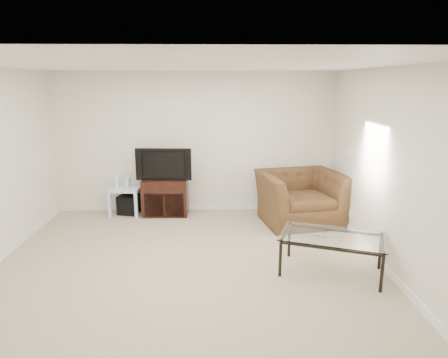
{
  "coord_description": "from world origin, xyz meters",
  "views": [
    {
      "loc": [
        0.36,
        -4.62,
        2.31
      ],
      "look_at": [
        0.5,
        1.2,
        0.9
      ],
      "focal_mm": 32.0,
      "sensor_mm": 36.0,
      "label": 1
    }
  ],
  "objects_px": {
    "subwoofer": "(129,204)",
    "recliner": "(300,189)",
    "side_table": "(126,201)",
    "tv_stand": "(166,196)",
    "coffee_table": "(331,254)",
    "television": "(164,163)"
  },
  "relations": [
    {
      "from": "subwoofer",
      "to": "recliner",
      "type": "bearing_deg",
      "value": -9.45
    },
    {
      "from": "side_table",
      "to": "recliner",
      "type": "distance_m",
      "value": 3.08
    },
    {
      "from": "side_table",
      "to": "subwoofer",
      "type": "bearing_deg",
      "value": 30.72
    },
    {
      "from": "tv_stand",
      "to": "side_table",
      "type": "bearing_deg",
      "value": -179.13
    },
    {
      "from": "side_table",
      "to": "coffee_table",
      "type": "bearing_deg",
      "value": -37.86
    },
    {
      "from": "television",
      "to": "side_table",
      "type": "height_order",
      "value": "television"
    },
    {
      "from": "television",
      "to": "recliner",
      "type": "height_order",
      "value": "television"
    },
    {
      "from": "recliner",
      "to": "coffee_table",
      "type": "distance_m",
      "value": 1.9
    },
    {
      "from": "tv_stand",
      "to": "subwoofer",
      "type": "height_order",
      "value": "tv_stand"
    },
    {
      "from": "tv_stand",
      "to": "subwoofer",
      "type": "distance_m",
      "value": 0.7
    },
    {
      "from": "tv_stand",
      "to": "side_table",
      "type": "relative_size",
      "value": 1.53
    },
    {
      "from": "tv_stand",
      "to": "television",
      "type": "xyz_separation_m",
      "value": [
        -0.0,
        -0.03,
        0.61
      ]
    },
    {
      "from": "side_table",
      "to": "television",
      "type": "bearing_deg",
      "value": -2.64
    },
    {
      "from": "tv_stand",
      "to": "recliner",
      "type": "relative_size",
      "value": 0.6
    },
    {
      "from": "tv_stand",
      "to": "subwoofer",
      "type": "relative_size",
      "value": 2.4
    },
    {
      "from": "tv_stand",
      "to": "subwoofer",
      "type": "bearing_deg",
      "value": 179.27
    },
    {
      "from": "tv_stand",
      "to": "recliner",
      "type": "distance_m",
      "value": 2.37
    },
    {
      "from": "coffee_table",
      "to": "subwoofer",
      "type": "bearing_deg",
      "value": 141.62
    },
    {
      "from": "tv_stand",
      "to": "subwoofer",
      "type": "xyz_separation_m",
      "value": [
        -0.68,
        0.02,
        -0.15
      ]
    },
    {
      "from": "television",
      "to": "side_table",
      "type": "bearing_deg",
      "value": -179.43
    },
    {
      "from": "side_table",
      "to": "subwoofer",
      "type": "xyz_separation_m",
      "value": [
        0.03,
        0.02,
        -0.07
      ]
    },
    {
      "from": "television",
      "to": "coffee_table",
      "type": "xyz_separation_m",
      "value": [
        2.32,
        -2.32,
        -0.69
      ]
    }
  ]
}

